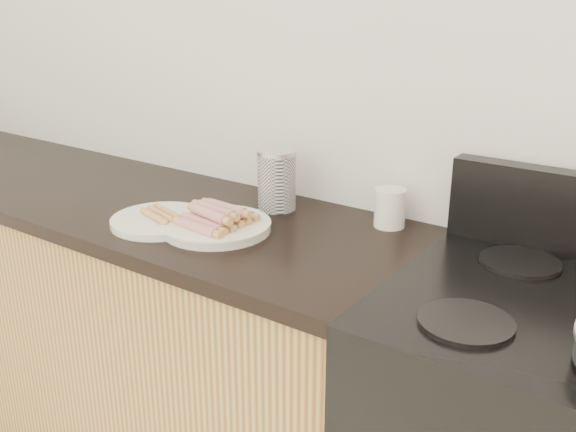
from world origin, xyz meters
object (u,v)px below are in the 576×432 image
Objects in this scene: main_plate at (217,228)px; mug at (390,208)px; canister at (277,180)px; side_plate at (161,220)px.

main_plate is 2.72× the size of mug.
canister is at bearing 84.15° from main_plate.
mug is at bearing 33.63° from side_plate.
mug is (0.51, 0.34, 0.04)m from side_plate.
side_plate is at bearing -146.37° from mug.
main_plate is at bearing -140.32° from mug.
mug is (0.35, 0.29, 0.04)m from main_plate.
canister is at bearing -169.90° from mug.
canister reaches higher than mug.
canister is 1.67× the size of mug.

